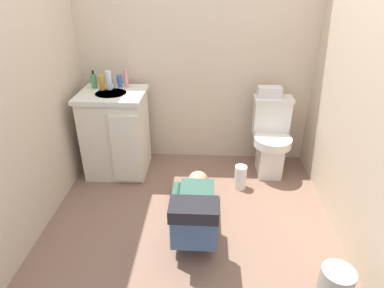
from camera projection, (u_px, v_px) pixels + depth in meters
ground_plane at (190, 218)px, 2.72m from camera, size 2.77×3.06×0.04m
wall_back at (196, 42)px, 3.09m from camera, size 2.43×0.08×2.40m
wall_left at (15, 71)px, 2.20m from camera, size 0.08×2.06×2.40m
wall_right at (373, 76)px, 2.09m from camera, size 0.08×2.06×2.40m
toilet at (271, 138)px, 3.16m from camera, size 0.36×0.46×0.75m
vanity_cabinet at (116, 132)px, 3.15m from camera, size 0.60×0.53×0.82m
faucet at (115, 82)px, 3.07m from camera, size 0.02×0.02×0.10m
person_plumber at (195, 210)px, 2.50m from camera, size 0.39×1.06×0.52m
tissue_box at (270, 92)px, 3.04m from camera, size 0.22×0.11×0.10m
soap_dispenser at (94, 81)px, 3.06m from camera, size 0.06×0.06×0.17m
bottle_amber at (102, 83)px, 3.01m from camera, size 0.06×0.06×0.13m
bottle_clear at (109, 80)px, 3.01m from camera, size 0.06×0.06×0.17m
bottle_blue at (120, 81)px, 3.08m from camera, size 0.05×0.05×0.12m
bottle_pink at (126, 79)px, 3.05m from camera, size 0.04×0.04×0.17m
trash_can at (335, 286)px, 1.97m from camera, size 0.20×0.20×0.25m
paper_towel_roll at (240, 177)px, 3.01m from camera, size 0.11×0.11×0.23m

